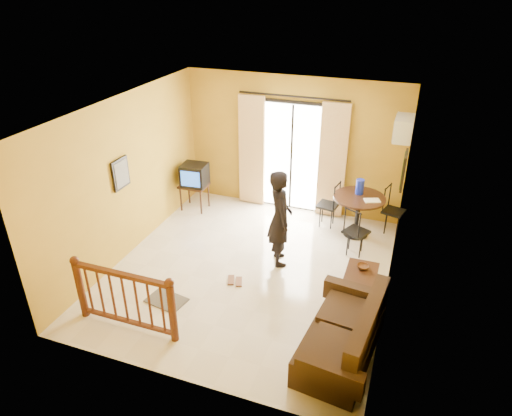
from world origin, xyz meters
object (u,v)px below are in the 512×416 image
(television, at_px, (195,175))
(sofa, at_px, (345,338))
(coffee_table, at_px, (360,282))
(dining_table, at_px, (359,205))
(standing_person, at_px, (280,218))

(television, height_order, sofa, television)
(television, height_order, coffee_table, television)
(coffee_table, bearing_deg, dining_table, 100.33)
(sofa, bearing_deg, standing_person, 135.37)
(television, relative_size, dining_table, 0.56)
(sofa, xyz_separation_m, standing_person, (-1.47, 1.84, 0.54))
(television, distance_m, dining_table, 3.38)
(sofa, bearing_deg, television, 146.63)
(television, xyz_separation_m, coffee_table, (3.72, -1.79, -0.53))
(coffee_table, xyz_separation_m, standing_person, (-1.47, 0.49, 0.60))
(coffee_table, bearing_deg, standing_person, 161.47)
(sofa, height_order, standing_person, standing_person)
(dining_table, distance_m, sofa, 3.25)
(television, bearing_deg, dining_table, -3.06)
(television, bearing_deg, coffee_table, -30.13)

